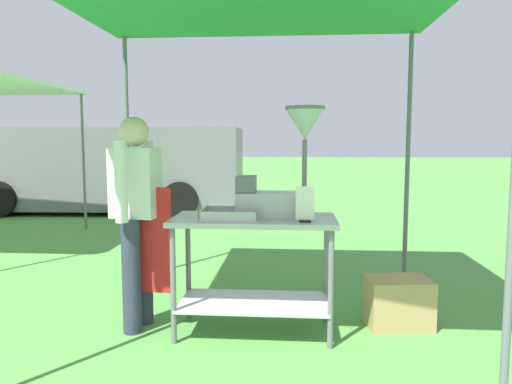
# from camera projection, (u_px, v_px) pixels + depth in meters

# --- Properties ---
(ground_plane) EXTENTS (70.00, 70.00, 0.00)m
(ground_plane) POSITION_uv_depth(u_px,v_px,m) (287.00, 222.00, 8.69)
(ground_plane) COLOR #519342
(stall_canopy) EXTENTS (2.98, 2.52, 2.51)m
(stall_canopy) POSITION_uv_depth(u_px,v_px,m) (255.00, 3.00, 3.52)
(stall_canopy) COLOR slate
(stall_canopy) RESTS_ON ground
(donut_cart) EXTENTS (1.20, 0.60, 0.87)m
(donut_cart) POSITION_uv_depth(u_px,v_px,m) (254.00, 250.00, 3.61)
(donut_cart) COLOR #B7B7BC
(donut_cart) RESTS_ON ground
(donut_tray) EXTENTS (0.42, 0.33, 0.07)m
(donut_tray) POSITION_uv_depth(u_px,v_px,m) (232.00, 216.00, 3.52)
(donut_tray) COLOR #B7B7BC
(donut_tray) RESTS_ON donut_cart
(donut_fryer) EXTENTS (0.65, 0.29, 0.81)m
(donut_fryer) POSITION_uv_depth(u_px,v_px,m) (283.00, 173.00, 3.59)
(donut_fryer) COLOR #B7B7BC
(donut_fryer) RESTS_ON donut_cart
(menu_sign) EXTENTS (0.13, 0.05, 0.25)m
(menu_sign) POSITION_uv_depth(u_px,v_px,m) (305.00, 207.00, 3.36)
(menu_sign) COLOR black
(menu_sign) RESTS_ON donut_cart
(vendor) EXTENTS (0.46, 0.54, 1.61)m
(vendor) POSITION_uv_depth(u_px,v_px,m) (137.00, 211.00, 3.67)
(vendor) COLOR #2D3347
(vendor) RESTS_ON ground
(supply_crate) EXTENTS (0.51, 0.40, 0.38)m
(supply_crate) POSITION_uv_depth(u_px,v_px,m) (398.00, 302.00, 3.78)
(supply_crate) COLOR tan
(supply_crate) RESTS_ON ground
(van_grey) EXTENTS (5.61, 2.27, 1.69)m
(van_grey) POSITION_uv_depth(u_px,v_px,m) (105.00, 168.00, 10.03)
(van_grey) COLOR slate
(van_grey) RESTS_ON ground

